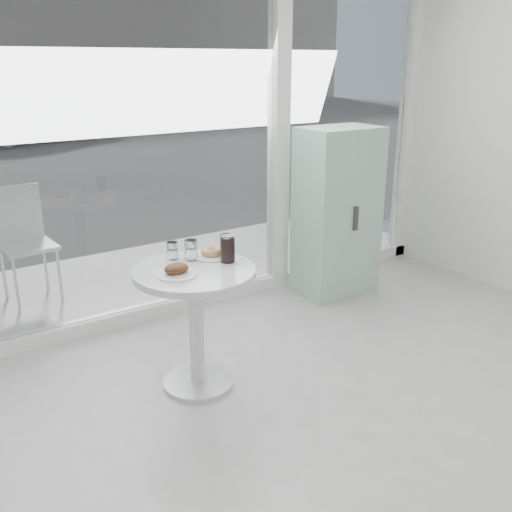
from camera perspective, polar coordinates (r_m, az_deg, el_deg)
storefront at (r=4.39m, az=-6.78°, el=16.08°), size 5.00×0.14×3.00m
main_table at (r=3.43m, az=-6.06°, el=-4.75°), size 0.72×0.72×0.77m
patio_deck at (r=5.42m, az=-10.70°, el=-1.87°), size 5.60×1.60×0.05m
mint_cabinet at (r=4.86m, az=8.09°, el=4.33°), size 0.66×0.46×1.42m
patio_chair at (r=4.97m, az=-22.23°, el=1.81°), size 0.43×0.43×0.93m
car_silver at (r=15.53m, az=-20.82°, el=13.12°), size 4.22×2.34×1.32m
plate_fritter at (r=3.26m, az=-7.91°, el=-1.45°), size 0.24×0.24×0.07m
plate_donut at (r=3.54m, az=-4.42°, el=0.27°), size 0.24×0.24×0.06m
water_tumbler_a at (r=3.52m, az=-8.36°, el=0.44°), size 0.07×0.07×0.11m
water_tumbler_b at (r=3.49m, az=-6.51°, el=0.50°), size 0.08×0.08×0.13m
cola_glass at (r=3.43m, az=-2.86°, el=0.72°), size 0.09×0.09×0.17m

